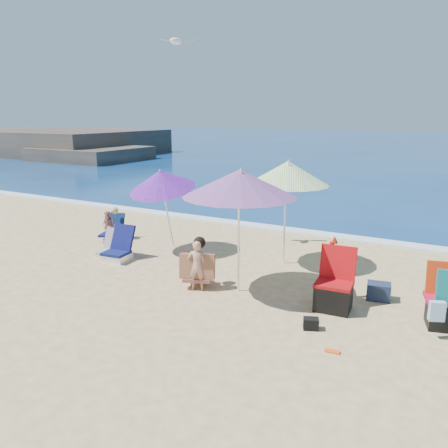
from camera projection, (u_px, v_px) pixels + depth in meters
The scene contains 19 objects.
ground at pixel (212, 297), 7.98m from camera, with size 120.00×120.00×0.00m.
sea at pixel (431, 146), 46.22m from camera, with size 120.00×80.00×0.12m.
foam at pixel (305, 232), 12.31m from camera, with size 120.00×0.50×0.04m.
headland at pixel (51, 146), 37.41m from camera, with size 20.50×11.50×2.60m.
umbrella_turquoise at pixel (240, 183), 7.69m from camera, with size 2.47×2.47×2.30m.
umbrella_striped at pixel (288, 173), 9.19m from camera, with size 2.23×2.23×2.29m.
umbrella_blue at pixel (161, 180), 10.17m from camera, with size 1.54×1.61×2.10m.
furled_umbrella at pixel (331, 265), 7.77m from camera, with size 0.14×0.13×1.16m.
chair_navy at pixel (118, 251), 9.97m from camera, with size 0.60×0.73×0.76m.
chair_rainbow at pixel (110, 250), 10.20m from camera, with size 0.62×0.66×0.63m.
camp_chair_left at pixel (334, 291), 7.44m from camera, with size 0.64×0.64×1.04m.
camp_chair_right at pixel (446, 306), 6.76m from camera, with size 0.70×0.99×1.01m.
person_center at pixel (197, 265), 8.26m from camera, with size 0.71×0.63×0.96m.
person_left at pixel (110, 226), 11.48m from camera, with size 0.61×0.76×0.86m.
bag_tan at pixel (198, 276), 8.64m from camera, with size 0.36×0.31×0.25m.
bag_navy_b at pixel (379, 291), 7.85m from camera, with size 0.44×0.36×0.30m.
bag_black_b at pixel (311, 324), 6.77m from camera, with size 0.27×0.23×0.18m.
orange_item at pixel (332, 351), 6.13m from camera, with size 0.21×0.11×0.03m.
seagull at pixel (176, 41), 9.96m from camera, with size 0.86×0.58×0.15m.
Camera 1 is at (3.79, -6.40, 3.20)m, focal length 35.69 mm.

